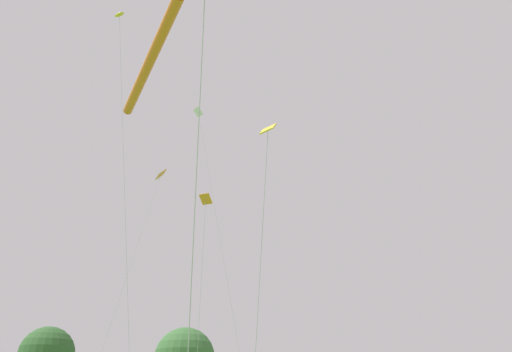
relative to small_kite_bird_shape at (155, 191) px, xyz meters
name	(u,v)px	position (x,y,z in m)	size (l,w,h in m)	color
small_kite_bird_shape	(155,191)	(0.00, 0.00, 0.00)	(4.16, 1.57, 16.83)	orange
small_kite_delta_white	(205,218)	(0.93, -6.46, -3.78)	(1.16, 2.68, 12.67)	orange
small_kite_box_yellow	(120,36)	(-4.66, -5.88, 6.72)	(3.83, 1.51, 23.50)	yellow
small_kite_stunt_black	(266,165)	(-1.58, -17.57, -5.91)	(1.84, 4.55, 10.58)	yellow
small_kite_tiny_distant	(204,146)	(2.22, -2.69, 2.69)	(3.34, 3.11, 20.77)	white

